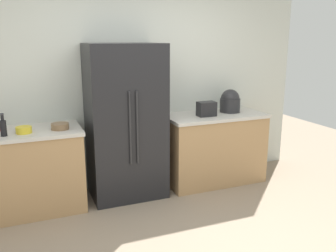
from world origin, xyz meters
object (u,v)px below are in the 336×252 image
(toaster, at_px, (206,109))
(bowl_c, at_px, (60,126))
(refrigerator, at_px, (126,122))
(bottle_b, at_px, (3,127))
(bowl_a, at_px, (24,130))
(rice_cooker, at_px, (230,102))

(toaster, bearing_deg, bowl_c, -179.83)
(toaster, height_order, bowl_c, toaster)
(refrigerator, bearing_deg, bottle_b, -172.96)
(refrigerator, height_order, toaster, refrigerator)
(refrigerator, height_order, bottle_b, refrigerator)
(bowl_a, distance_m, bowl_c, 0.36)
(rice_cooker, bearing_deg, bowl_a, -176.74)
(rice_cooker, xyz_separation_m, bottle_b, (-2.72, -0.20, -0.05))
(toaster, distance_m, rice_cooker, 0.42)
(refrigerator, relative_size, toaster, 8.03)
(refrigerator, relative_size, bowl_c, 9.58)
(rice_cooker, distance_m, bowl_a, 2.54)
(toaster, xyz_separation_m, bottle_b, (-2.31, -0.08, 0.00))
(rice_cooker, bearing_deg, toaster, -164.65)
(bottle_b, bearing_deg, rice_cooker, 4.10)
(toaster, bearing_deg, refrigerator, 175.72)
(toaster, bearing_deg, bowl_a, -179.11)
(refrigerator, relative_size, rice_cooker, 6.01)
(refrigerator, bearing_deg, toaster, -4.28)
(refrigerator, height_order, bowl_a, refrigerator)
(bottle_b, bearing_deg, refrigerator, 7.04)
(bowl_a, bearing_deg, refrigerator, 5.61)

